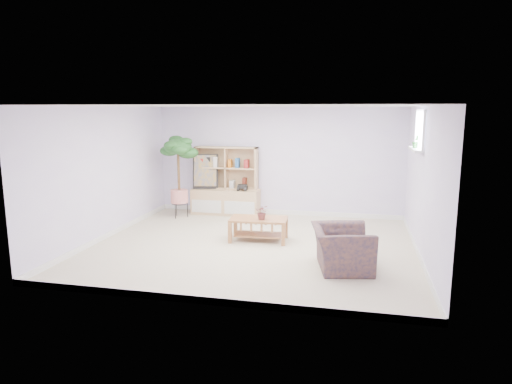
% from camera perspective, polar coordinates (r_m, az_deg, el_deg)
% --- Properties ---
extents(floor, '(5.50, 5.00, 0.01)m').
position_cam_1_polar(floor, '(8.01, -0.36, -6.71)').
color(floor, tan).
rests_on(floor, ground).
extents(ceiling, '(5.50, 5.00, 0.01)m').
position_cam_1_polar(ceiling, '(7.66, -0.38, 10.72)').
color(ceiling, silver).
rests_on(ceiling, walls).
extents(walls, '(5.51, 5.01, 2.40)m').
position_cam_1_polar(walls, '(7.74, -0.37, 1.81)').
color(walls, silver).
rests_on(walls, floor).
extents(baseboard, '(5.50, 5.00, 0.10)m').
position_cam_1_polar(baseboard, '(8.00, -0.36, -6.37)').
color(baseboard, white).
rests_on(baseboard, floor).
extents(window, '(0.10, 0.98, 0.68)m').
position_cam_1_polar(window, '(8.14, 19.88, 7.27)').
color(window, '#D0E5F8').
rests_on(window, walls).
extents(window_sill, '(0.14, 1.00, 0.04)m').
position_cam_1_polar(window_sill, '(8.15, 19.32, 5.05)').
color(window_sill, white).
rests_on(window_sill, walls).
extents(storage_unit, '(1.52, 0.51, 1.52)m').
position_cam_1_polar(storage_unit, '(10.24, -3.84, 1.39)').
color(storage_unit, tan).
rests_on(storage_unit, floor).
extents(poster, '(0.58, 0.24, 0.78)m').
position_cam_1_polar(poster, '(10.33, -6.33, 2.56)').
color(poster, '#D99B09').
rests_on(poster, storage_unit).
extents(toy_truck, '(0.31, 0.22, 0.16)m').
position_cam_1_polar(toy_truck, '(10.06, -1.71, 0.61)').
color(toy_truck, black).
rests_on(toy_truck, storage_unit).
extents(coffee_table, '(1.05, 0.61, 0.42)m').
position_cam_1_polar(coffee_table, '(8.26, 0.32, -4.69)').
color(coffee_table, '#A26749').
rests_on(coffee_table, floor).
extents(table_plant, '(0.26, 0.23, 0.27)m').
position_cam_1_polar(table_plant, '(8.08, 0.79, -2.54)').
color(table_plant, '#1E5725').
rests_on(table_plant, coffee_table).
extents(floor_tree, '(0.83, 0.83, 1.79)m').
position_cam_1_polar(floor_tree, '(10.03, -9.63, 1.85)').
color(floor_tree, '#1E511F').
rests_on(floor_tree, floor).
extents(armchair, '(1.02, 1.11, 0.72)m').
position_cam_1_polar(armchair, '(6.92, 10.67, -6.56)').
color(armchair, '#18203F').
rests_on(armchair, floor).
extents(sill_plant, '(0.14, 0.13, 0.22)m').
position_cam_1_polar(sill_plant, '(8.17, 19.35, 5.99)').
color(sill_plant, '#1E511F').
rests_on(sill_plant, window_sill).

